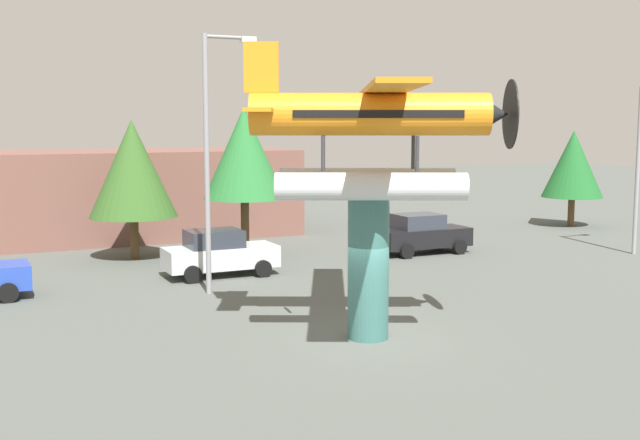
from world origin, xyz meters
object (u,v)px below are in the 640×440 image
at_px(display_pedestal, 368,268).
at_px(tree_far_east, 573,164).
at_px(storefront_building, 143,193).
at_px(tree_center_back, 244,154).
at_px(floatplane_monument, 374,133).
at_px(car_far_black, 421,234).
at_px(car_mid_silver, 219,253).
at_px(streetlight_primary, 212,146).
at_px(tree_east, 133,169).

height_order(display_pedestal, tree_far_east, tree_far_east).
height_order(storefront_building, tree_center_back, tree_center_back).
distance_m(floatplane_monument, tree_far_east, 26.26).
distance_m(display_pedestal, car_far_black, 14.18).
bearing_deg(car_mid_silver, car_far_black, 6.67).
height_order(display_pedestal, tree_center_back, tree_center_back).
relative_size(streetlight_primary, storefront_building, 0.58).
distance_m(tree_east, tree_far_east, 24.22).
relative_size(car_mid_silver, tree_center_back, 0.66).
bearing_deg(display_pedestal, car_far_black, 51.69).
height_order(streetlight_primary, tree_center_back, streetlight_primary).
distance_m(display_pedestal, tree_east, 15.55).
distance_m(car_mid_silver, streetlight_primary, 5.05).
relative_size(floatplane_monument, car_mid_silver, 2.34).
bearing_deg(car_far_black, display_pedestal, -128.31).
relative_size(car_far_black, tree_far_east, 0.79).
bearing_deg(floatplane_monument, display_pedestal, -180.00).
bearing_deg(storefront_building, tree_east, -105.82).
bearing_deg(tree_east, storefront_building, 74.18).
distance_m(car_mid_silver, tree_east, 6.29).
bearing_deg(car_far_black, car_mid_silver, -173.33).
height_order(car_far_black, tree_center_back, tree_center_back).
relative_size(tree_east, tree_center_back, 0.92).
relative_size(car_mid_silver, tree_east, 0.72).
relative_size(display_pedestal, storefront_building, 0.26).
xyz_separation_m(display_pedestal, tree_east, (-2.94, 15.15, 1.91)).
bearing_deg(floatplane_monument, streetlight_primary, 132.11).
bearing_deg(tree_far_east, car_mid_silver, -166.32).
xyz_separation_m(car_far_black, tree_east, (-11.70, 4.05, 2.93)).
bearing_deg(tree_east, car_mid_silver, -68.50).
distance_m(floatplane_monument, tree_center_back, 13.89).
bearing_deg(storefront_building, tree_far_east, -16.58).
distance_m(display_pedestal, tree_far_east, 26.29).
bearing_deg(storefront_building, car_far_black, -48.15).
bearing_deg(storefront_building, floatplane_monument, -87.11).
relative_size(floatplane_monument, tree_center_back, 1.54).
bearing_deg(tree_east, tree_far_east, 0.52).
distance_m(streetlight_primary, storefront_building, 15.09).
bearing_deg(tree_far_east, tree_center_back, -175.25).
bearing_deg(car_far_black, tree_center_back, 160.12).
height_order(streetlight_primary, tree_far_east, streetlight_primary).
distance_m(car_mid_silver, tree_far_east, 22.97).
bearing_deg(tree_east, tree_center_back, -17.77).
relative_size(floatplane_monument, tree_far_east, 1.85).
height_order(tree_east, tree_center_back, tree_center_back).
xyz_separation_m(display_pedestal, tree_center_back, (1.51, 13.72, 2.52)).
height_order(car_far_black, tree_east, tree_east).
height_order(car_far_black, tree_far_east, tree_far_east).
bearing_deg(floatplane_monument, tree_far_east, 62.05).
height_order(floatplane_monument, streetlight_primary, streetlight_primary).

